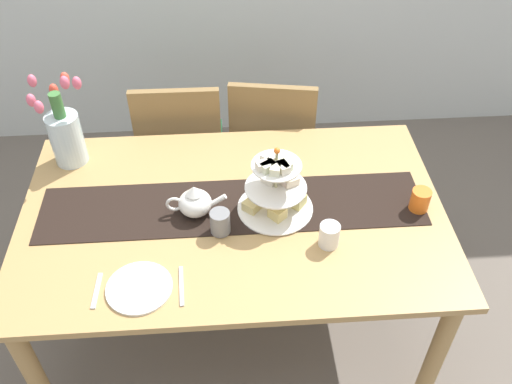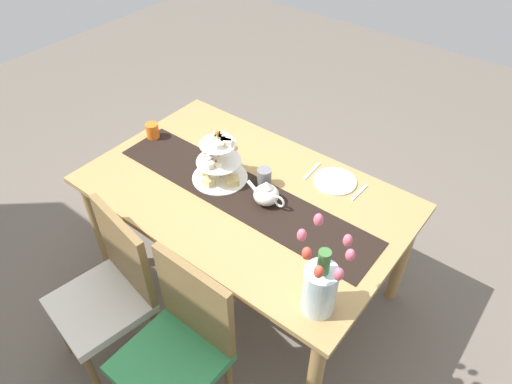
{
  "view_description": "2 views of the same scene",
  "coord_description": "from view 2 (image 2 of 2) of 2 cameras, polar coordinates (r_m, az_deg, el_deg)",
  "views": [
    {
      "loc": [
        -0.02,
        -1.56,
        2.29
      ],
      "look_at": [
        0.09,
        0.04,
        0.8
      ],
      "focal_mm": 38.88,
      "sensor_mm": 36.0,
      "label": 1
    },
    {
      "loc": [
        -1.17,
        1.39,
        2.36
      ],
      "look_at": [
        -0.09,
        0.02,
        0.8
      ],
      "focal_mm": 32.52,
      "sensor_mm": 36.0,
      "label": 2
    }
  ],
  "objects": [
    {
      "name": "tiered_cake_stand",
      "position": [
        2.45,
        -4.64,
        3.62
      ],
      "size": [
        0.3,
        0.3,
        0.3
      ],
      "color": "beige",
      "rests_on": "table_runner"
    },
    {
      "name": "dinner_plate_left",
      "position": [
        2.52,
        9.7,
        1.32
      ],
      "size": [
        0.23,
        0.23,
        0.01
      ],
      "primitive_type": "cylinder",
      "color": "white",
      "rests_on": "dining_table"
    },
    {
      "name": "chair_left",
      "position": [
        2.17,
        -9.34,
        -17.89
      ],
      "size": [
        0.42,
        0.42,
        0.91
      ],
      "color": "olive",
      "rests_on": "ground_plane"
    },
    {
      "name": "mug_grey",
      "position": [
        2.43,
        1.01,
        1.86
      ],
      "size": [
        0.08,
        0.08,
        0.09
      ],
      "primitive_type": "cylinder",
      "color": "slate",
      "rests_on": "table_runner"
    },
    {
      "name": "mug_white_text",
      "position": [
        2.7,
        -4.58,
        6.13
      ],
      "size": [
        0.08,
        0.08,
        0.09
      ],
      "primitive_type": "cylinder",
      "color": "white",
      "rests_on": "dining_table"
    },
    {
      "name": "fork_left",
      "position": [
        2.47,
        12.56,
        -0.08
      ],
      "size": [
        0.02,
        0.15,
        0.01
      ],
      "primitive_type": "cube",
      "rotation": [
        0.0,
        0.0,
        -0.04
      ],
      "color": "silver",
      "rests_on": "dining_table"
    },
    {
      "name": "chair_right",
      "position": [
        2.41,
        -17.5,
        -11.23
      ],
      "size": [
        0.48,
        0.48,
        0.91
      ],
      "color": "olive",
      "rests_on": "ground_plane"
    },
    {
      "name": "dining_table",
      "position": [
        2.49,
        -1.45,
        -1.46
      ],
      "size": [
        1.68,
        1.05,
        0.74
      ],
      "color": "tan",
      "rests_on": "ground_plane"
    },
    {
      "name": "mug_orange",
      "position": [
        2.85,
        -12.6,
        7.34
      ],
      "size": [
        0.08,
        0.08,
        0.09
      ],
      "primitive_type": "cylinder",
      "color": "orange",
      "rests_on": "dining_table"
    },
    {
      "name": "teapot",
      "position": [
        2.32,
        1.29,
        -0.25
      ],
      "size": [
        0.24,
        0.13,
        0.14
      ],
      "color": "white",
      "rests_on": "table_runner"
    },
    {
      "name": "ground_plane",
      "position": [
        2.97,
        -1.23,
        -10.6
      ],
      "size": [
        8.0,
        8.0,
        0.0
      ],
      "primitive_type": "plane",
      "color": "#6B6056"
    },
    {
      "name": "knife_left",
      "position": [
        2.57,
        6.93,
        2.59
      ],
      "size": [
        0.02,
        0.17,
        0.01
      ],
      "primitive_type": "cube",
      "rotation": [
        0.0,
        0.0,
        0.05
      ],
      "color": "silver",
      "rests_on": "dining_table"
    },
    {
      "name": "table_runner",
      "position": [
        2.41,
        -1.87,
        -0.15
      ],
      "size": [
        1.53,
        0.31,
        0.0
      ],
      "primitive_type": "cube",
      "color": "black",
      "rests_on": "dining_table"
    },
    {
      "name": "tulip_vase",
      "position": [
        1.85,
        7.92,
        -11.24
      ],
      "size": [
        0.23,
        0.2,
        0.45
      ],
      "color": "silver",
      "rests_on": "dining_table"
    }
  ]
}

